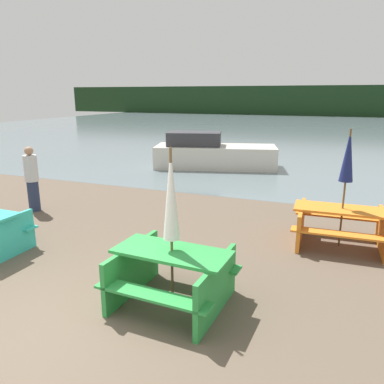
{
  "coord_description": "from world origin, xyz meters",
  "views": [
    {
      "loc": [
        3.17,
        -2.88,
        2.85
      ],
      "look_at": [
        0.35,
        4.22,
        0.85
      ],
      "focal_mm": 35.0,
      "sensor_mm": 36.0,
      "label": 1
    }
  ],
  "objects_px": {
    "picnic_table_orange": "(341,223)",
    "umbrella_navy": "(348,157)",
    "umbrella_white": "(171,196)",
    "boat": "(212,154)",
    "person": "(32,179)",
    "picnic_table_green": "(172,273)"
  },
  "relations": [
    {
      "from": "picnic_table_orange",
      "to": "boat",
      "type": "relative_size",
      "value": 0.36
    },
    {
      "from": "boat",
      "to": "person",
      "type": "xyz_separation_m",
      "value": [
        -2.3,
        -7.14,
        0.27
      ]
    },
    {
      "from": "umbrella_white",
      "to": "picnic_table_green",
      "type": "bearing_deg",
      "value": 0.0
    },
    {
      "from": "picnic_table_green",
      "to": "umbrella_navy",
      "type": "xyz_separation_m",
      "value": [
        2.15,
        3.1,
        1.27
      ]
    },
    {
      "from": "umbrella_navy",
      "to": "person",
      "type": "distance_m",
      "value": 7.25
    },
    {
      "from": "picnic_table_green",
      "to": "umbrella_white",
      "type": "relative_size",
      "value": 0.75
    },
    {
      "from": "umbrella_navy",
      "to": "boat",
      "type": "distance_m",
      "value": 8.39
    },
    {
      "from": "picnic_table_orange",
      "to": "umbrella_navy",
      "type": "relative_size",
      "value": 0.8
    },
    {
      "from": "picnic_table_orange",
      "to": "picnic_table_green",
      "type": "bearing_deg",
      "value": -124.73
    },
    {
      "from": "umbrella_navy",
      "to": "picnic_table_orange",
      "type": "bearing_deg",
      "value": 63.43
    },
    {
      "from": "picnic_table_green",
      "to": "person",
      "type": "bearing_deg",
      "value": 152.04
    },
    {
      "from": "picnic_table_orange",
      "to": "umbrella_navy",
      "type": "distance_m",
      "value": 1.28
    },
    {
      "from": "umbrella_navy",
      "to": "umbrella_white",
      "type": "distance_m",
      "value": 3.77
    },
    {
      "from": "picnic_table_orange",
      "to": "boat",
      "type": "distance_m",
      "value": 8.3
    },
    {
      "from": "picnic_table_green",
      "to": "person",
      "type": "relative_size",
      "value": 1.02
    },
    {
      "from": "picnic_table_green",
      "to": "umbrella_white",
      "type": "xyz_separation_m",
      "value": [
        0.0,
        0.0,
        1.1
      ]
    },
    {
      "from": "umbrella_white",
      "to": "boat",
      "type": "distance_m",
      "value": 10.24
    },
    {
      "from": "picnic_table_orange",
      "to": "person",
      "type": "height_order",
      "value": "person"
    },
    {
      "from": "picnic_table_green",
      "to": "picnic_table_orange",
      "type": "distance_m",
      "value": 3.77
    },
    {
      "from": "umbrella_white",
      "to": "person",
      "type": "xyz_separation_m",
      "value": [
        -5.03,
        2.67,
        -0.75
      ]
    },
    {
      "from": "umbrella_white",
      "to": "boat",
      "type": "relative_size",
      "value": 0.44
    },
    {
      "from": "picnic_table_green",
      "to": "picnic_table_orange",
      "type": "xyz_separation_m",
      "value": [
        2.15,
        3.1,
        -0.01
      ]
    }
  ]
}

